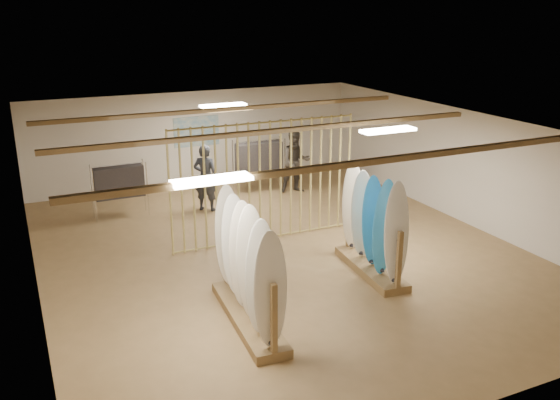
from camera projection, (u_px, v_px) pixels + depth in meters
name	position (u px, v px, depth m)	size (l,w,h in m)	color
floor	(280.00, 251.00, 13.14)	(12.00, 12.00, 0.00)	olive
ceiling	(280.00, 127.00, 12.27)	(12.00, 12.00, 0.00)	#97968F
wall_back	(197.00, 138.00, 17.88)	(12.00, 12.00, 0.00)	beige
wall_front	(478.00, 318.00, 7.53)	(12.00, 12.00, 0.00)	beige
wall_left	(29.00, 226.00, 10.70)	(12.00, 12.00, 0.00)	beige
wall_right	(462.00, 166.00, 14.70)	(12.00, 12.00, 0.00)	beige
ceiling_slats	(280.00, 131.00, 12.29)	(9.50, 6.12, 0.10)	olive
light_panels	(280.00, 130.00, 12.29)	(1.20, 0.35, 0.06)	white
bamboo_partition	(265.00, 182.00, 13.39)	(4.45, 0.05, 2.78)	tan
poster	(196.00, 131.00, 17.80)	(1.40, 0.03, 0.90)	teal
rack_left	(248.00, 282.00, 9.98)	(0.79, 2.73, 2.17)	olive
rack_right	(372.00, 239.00, 11.89)	(0.79, 2.27, 2.12)	olive
clothing_rack_a	(119.00, 182.00, 15.04)	(1.33, 0.35, 1.42)	silver
clothing_rack_b	(259.00, 158.00, 17.10)	(1.46, 0.40, 1.56)	silver
shopper_a	(205.00, 173.00, 15.50)	(0.74, 0.50, 2.03)	#292B31
shopper_b	(296.00, 158.00, 17.05)	(0.99, 0.77, 2.05)	#37312B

